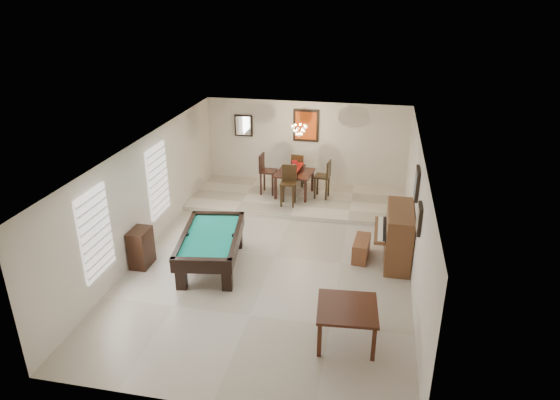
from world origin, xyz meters
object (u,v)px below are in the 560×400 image
(apothecary_chest, at_px, (141,248))
(dining_chair_south, at_px, (288,186))
(upright_piano, at_px, (392,235))
(dining_table, at_px, (294,182))
(piano_bench, at_px, (361,249))
(chandelier, at_px, (299,126))
(pool_table, at_px, (211,251))
(dining_chair_east, at_px, (322,179))
(dining_chair_west, at_px, (268,174))
(square_table, at_px, (346,324))
(dining_chair_north, at_px, (298,169))
(flower_vase, at_px, (295,164))

(apothecary_chest, xyz_separation_m, dining_chair_south, (2.59, 3.59, 0.24))
(upright_piano, distance_m, dining_table, 4.07)
(dining_table, bearing_deg, piano_bench, -55.91)
(apothecary_chest, distance_m, chandelier, 5.28)
(upright_piano, height_order, dining_table, upright_piano)
(piano_bench, bearing_deg, upright_piano, 0.00)
(pool_table, height_order, dining_chair_east, dining_chair_east)
(dining_chair_west, relative_size, chandelier, 1.96)
(upright_piano, bearing_deg, dining_chair_east, 122.22)
(dining_chair_west, xyz_separation_m, dining_chair_east, (1.54, 0.01, -0.04))
(piano_bench, height_order, chandelier, chandelier)
(square_table, bearing_deg, dining_chair_north, 106.15)
(dining_chair_north, height_order, dining_chair_east, dining_chair_east)
(upright_piano, distance_m, dining_chair_north, 4.70)
(square_table, bearing_deg, apothecary_chest, 159.82)
(square_table, relative_size, dining_chair_west, 0.86)
(piano_bench, height_order, dining_table, dining_table)
(flower_vase, height_order, dining_chair_south, dining_chair_south)
(dining_chair_south, distance_m, dining_chair_east, 1.10)
(piano_bench, distance_m, dining_chair_west, 4.16)
(apothecary_chest, relative_size, dining_chair_south, 0.78)
(pool_table, bearing_deg, chandelier, 62.84)
(dining_table, relative_size, dining_chair_west, 0.84)
(dining_table, xyz_separation_m, chandelier, (0.14, -0.20, 1.67))
(pool_table, bearing_deg, upright_piano, 5.90)
(dining_chair_west, distance_m, dining_chair_east, 1.55)
(pool_table, bearing_deg, dining_chair_east, 55.69)
(dining_table, height_order, flower_vase, flower_vase)
(square_table, distance_m, dining_chair_east, 6.12)
(dining_chair_north, bearing_deg, piano_bench, 122.36)
(upright_piano, height_order, dining_chair_south, upright_piano)
(piano_bench, xyz_separation_m, dining_chair_east, (-1.27, 3.03, 0.44))
(flower_vase, relative_size, dining_chair_west, 0.21)
(upright_piano, distance_m, piano_bench, 0.75)
(square_table, distance_m, dining_chair_west, 6.58)
(square_table, height_order, chandelier, chandelier)
(dining_chair_east, bearing_deg, dining_table, -84.88)
(apothecary_chest, distance_m, flower_vase, 5.11)
(chandelier, bearing_deg, square_table, -72.71)
(flower_vase, distance_m, chandelier, 1.16)
(piano_bench, height_order, dining_chair_south, dining_chair_south)
(apothecary_chest, distance_m, dining_table, 5.07)
(pool_table, relative_size, square_table, 2.22)
(apothecary_chest, bearing_deg, dining_chair_north, 62.89)
(chandelier, bearing_deg, flower_vase, 126.33)
(piano_bench, xyz_separation_m, dining_table, (-2.06, 3.05, 0.30))
(square_table, xyz_separation_m, apothecary_chest, (-4.59, 1.69, 0.08))
(dining_chair_east, bearing_deg, piano_bench, 28.98)
(dining_chair_south, relative_size, chandelier, 1.83)
(square_table, distance_m, upright_piano, 3.07)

